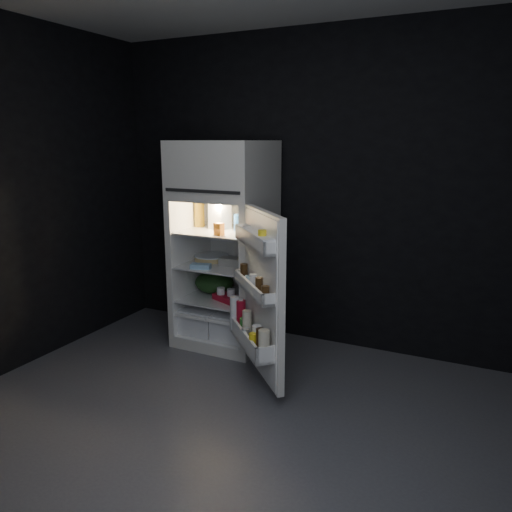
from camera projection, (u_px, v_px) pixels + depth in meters
The scene contains 17 objects.
floor at pixel (232, 436), 3.09m from camera, with size 4.00×3.40×0.00m, color #505055.
wall_back at pixel (325, 192), 4.27m from camera, with size 4.00×0.00×2.70m, color black.
refrigerator at pixel (226, 237), 4.35m from camera, with size 0.76×0.71×1.78m.
fridge_door at pixel (259, 297), 3.58m from camera, with size 0.63×0.65×1.22m.
milk_jug at pixel (220, 215), 4.33m from camera, with size 0.14×0.14×0.24m, color white.
mayo_jar at pixel (240, 223), 4.25m from camera, with size 0.10×0.10×0.14m, color #1D529E.
jam_jar at pixel (248, 224), 4.21m from camera, with size 0.09×0.09×0.13m, color #331F0E.
amber_bottle at pixel (199, 214), 4.44m from camera, with size 0.09×0.09×0.22m, color #AE831B.
small_carton at pixel (219, 229), 4.06m from camera, with size 0.07×0.06×0.10m, color orange.
egg_carton at pixel (236, 262), 4.27m from camera, with size 0.28×0.11×0.07m, color gray.
pie at pixel (211, 258), 4.49m from camera, with size 0.30×0.30×0.04m, color tan.
flat_package at pixel (201, 266), 4.20m from camera, with size 0.17×0.08×0.04m, color #83ACCA.
wrapped_pkg at pixel (247, 259), 4.45m from camera, with size 0.13×0.11×0.05m, color beige.
produce_bag at pixel (214, 283), 4.51m from camera, with size 0.36×0.31×0.20m, color #193815.
yogurt_tray at pixel (227, 298), 4.31m from camera, with size 0.25×0.14×0.05m, color #A20D21.
small_can_red at pixel (244, 287), 4.55m from camera, with size 0.08×0.08×0.09m, color #A20D21.
small_can_silver at pixel (251, 292), 4.42m from camera, with size 0.07×0.07×0.09m, color silver.
Camera 1 is at (1.34, -2.41, 1.79)m, focal length 35.00 mm.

